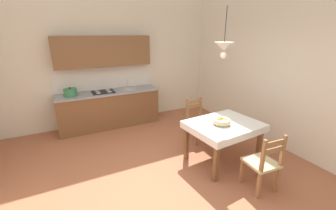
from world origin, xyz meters
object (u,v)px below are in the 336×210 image
kitchen_cabinetry (108,93)px  dining_chair_kitchen_side (197,121)px  pendant_lamp (224,47)px  fruit_bowl (222,121)px  dining_chair_camera_side (263,163)px  dining_table (223,130)px

kitchen_cabinetry → dining_chair_kitchen_side: kitchen_cabinetry is taller
kitchen_cabinetry → pendant_lamp: size_ratio=3.03×
kitchen_cabinetry → fruit_bowl: 2.96m
dining_chair_camera_side → pendant_lamp: size_ratio=1.16×
dining_chair_kitchen_side → fruit_bowl: dining_chair_kitchen_side is taller
dining_table → pendant_lamp: size_ratio=1.62×
dining_chair_camera_side → fruit_bowl: (-0.09, 0.86, 0.37)m
dining_chair_kitchen_side → fruit_bowl: 1.03m
dining_chair_camera_side → kitchen_cabinetry: bearing=113.2°
kitchen_cabinetry → dining_table: (1.48, -2.58, -0.24)m
kitchen_cabinetry → dining_table: bearing=-60.3°
fruit_bowl → dining_chair_camera_side: bearing=-83.8°
dining_table → pendant_lamp: pendant_lamp is taller
pendant_lamp → fruit_bowl: bearing=-110.1°
pendant_lamp → dining_chair_kitchen_side: bearing=82.7°
kitchen_cabinetry → dining_table: 2.98m
dining_chair_kitchen_side → pendant_lamp: pendant_lamp is taller
kitchen_cabinetry → pendant_lamp: (1.45, -2.45, 1.19)m
kitchen_cabinetry → fruit_bowl: kitchen_cabinetry is taller
dining_table → pendant_lamp: 1.43m
dining_chair_kitchen_side → pendant_lamp: size_ratio=1.16×
kitchen_cabinetry → dining_chair_kitchen_side: (1.55, -1.65, -0.41)m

